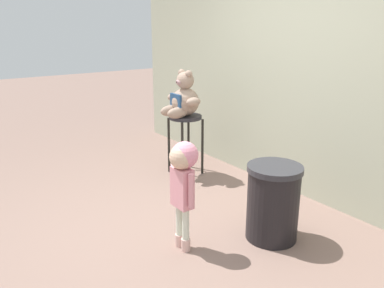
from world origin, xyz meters
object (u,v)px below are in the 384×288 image
object	(u,v)px
bar_stool_with_teddy	(185,132)
trash_bin	(273,202)
teddy_bear	(183,99)
child_walking	(183,173)

from	to	relation	value
bar_stool_with_teddy	trash_bin	xyz separation A→B (m)	(1.77, -0.29, -0.20)
bar_stool_with_teddy	teddy_bear	size ratio (longest dim) A/B	1.35
bar_stool_with_teddy	teddy_bear	bearing A→B (deg)	-90.00
bar_stool_with_teddy	child_walking	world-z (taller)	child_walking
bar_stool_with_teddy	child_walking	size ratio (longest dim) A/B	0.80
bar_stool_with_teddy	child_walking	distance (m)	1.78
child_walking	trash_bin	bearing A→B (deg)	-43.57
bar_stool_with_teddy	trash_bin	size ratio (longest dim) A/B	1.10
trash_bin	teddy_bear	bearing A→B (deg)	171.66
trash_bin	bar_stool_with_teddy	bearing A→B (deg)	170.80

